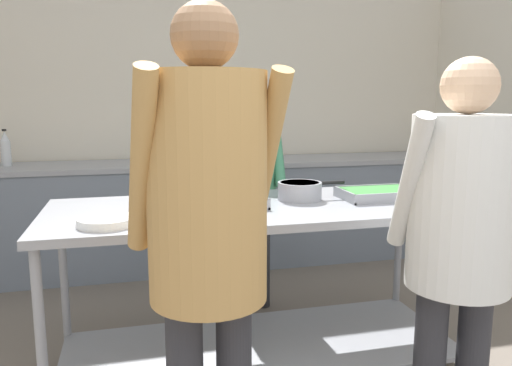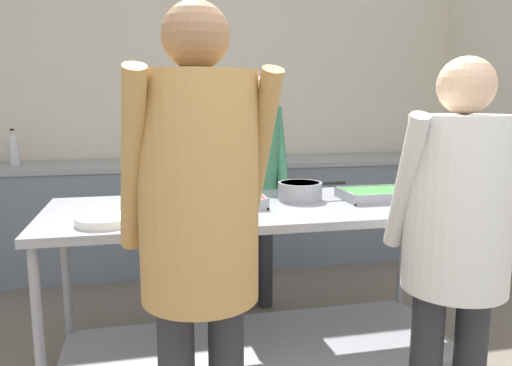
{
  "view_description": "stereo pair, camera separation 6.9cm",
  "coord_description": "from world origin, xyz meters",
  "px_view_note": "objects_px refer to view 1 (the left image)",
  "views": [
    {
      "loc": [
        -0.61,
        -1.03,
        1.44
      ],
      "look_at": [
        0.03,
        1.52,
        1.0
      ],
      "focal_mm": 35.0,
      "sensor_mm": 36.0,
      "label": 1
    },
    {
      "loc": [
        -0.55,
        -1.04,
        1.44
      ],
      "look_at": [
        0.03,
        1.52,
        1.0
      ],
      "focal_mm": 35.0,
      "sensor_mm": 36.0,
      "label": 2
    }
  ],
  "objects_px": {
    "sauce_pan": "(300,190)",
    "cook_behind_counter": "(253,167)",
    "plate_stack": "(106,221)",
    "guest_serving_right": "(460,223)",
    "broccoli_bowl": "(163,205)",
    "serving_tray_roast": "(226,201)",
    "water_bottle": "(6,149)",
    "guest_serving_left": "(207,216)",
    "serving_tray_vegetables": "(378,194)"
  },
  "relations": [
    {
      "from": "sauce_pan",
      "to": "cook_behind_counter",
      "type": "xyz_separation_m",
      "value": [
        -0.09,
        0.71,
        0.04
      ]
    },
    {
      "from": "broccoli_bowl",
      "to": "water_bottle",
      "type": "distance_m",
      "value": 2.21
    },
    {
      "from": "plate_stack",
      "to": "broccoli_bowl",
      "type": "bearing_deg",
      "value": 38.5
    },
    {
      "from": "serving_tray_roast",
      "to": "serving_tray_vegetables",
      "type": "bearing_deg",
      "value": -0.84
    },
    {
      "from": "broccoli_bowl",
      "to": "guest_serving_right",
      "type": "relative_size",
      "value": 0.12
    },
    {
      "from": "water_bottle",
      "to": "serving_tray_roast",
      "type": "bearing_deg",
      "value": -52.11
    },
    {
      "from": "plate_stack",
      "to": "guest_serving_left",
      "type": "distance_m",
      "value": 0.75
    },
    {
      "from": "broccoli_bowl",
      "to": "serving_tray_roast",
      "type": "xyz_separation_m",
      "value": [
        0.32,
        0.07,
        -0.01
      ]
    },
    {
      "from": "broccoli_bowl",
      "to": "serving_tray_vegetables",
      "type": "relative_size",
      "value": 0.46
    },
    {
      "from": "serving_tray_vegetables",
      "to": "guest_serving_right",
      "type": "relative_size",
      "value": 0.26
    },
    {
      "from": "broccoli_bowl",
      "to": "sauce_pan",
      "type": "xyz_separation_m",
      "value": [
        0.75,
        0.13,
        0.02
      ]
    },
    {
      "from": "plate_stack",
      "to": "cook_behind_counter",
      "type": "relative_size",
      "value": 0.16
    },
    {
      "from": "serving_tray_vegetables",
      "to": "water_bottle",
      "type": "bearing_deg",
      "value": 140.96
    },
    {
      "from": "serving_tray_roast",
      "to": "guest_serving_left",
      "type": "xyz_separation_m",
      "value": [
        -0.23,
        -0.92,
        0.14
      ]
    },
    {
      "from": "serving_tray_roast",
      "to": "sauce_pan",
      "type": "xyz_separation_m",
      "value": [
        0.42,
        0.06,
        0.03
      ]
    },
    {
      "from": "serving_tray_vegetables",
      "to": "water_bottle",
      "type": "xyz_separation_m",
      "value": [
        -2.28,
        1.85,
        0.13
      ]
    },
    {
      "from": "serving_tray_vegetables",
      "to": "cook_behind_counter",
      "type": "distance_m",
      "value": 0.94
    },
    {
      "from": "serving_tray_roast",
      "to": "cook_behind_counter",
      "type": "distance_m",
      "value": 0.84
    },
    {
      "from": "plate_stack",
      "to": "guest_serving_left",
      "type": "relative_size",
      "value": 0.15
    },
    {
      "from": "serving_tray_roast",
      "to": "sauce_pan",
      "type": "relative_size",
      "value": 1.02
    },
    {
      "from": "guest_serving_right",
      "to": "sauce_pan",
      "type": "bearing_deg",
      "value": 109.42
    },
    {
      "from": "broccoli_bowl",
      "to": "guest_serving_left",
      "type": "distance_m",
      "value": 0.87
    },
    {
      "from": "serving_tray_roast",
      "to": "serving_tray_vegetables",
      "type": "xyz_separation_m",
      "value": [
        0.85,
        -0.01,
        -0.0
      ]
    },
    {
      "from": "sauce_pan",
      "to": "cook_behind_counter",
      "type": "bearing_deg",
      "value": 97.43
    },
    {
      "from": "plate_stack",
      "to": "guest_serving_right",
      "type": "bearing_deg",
      "value": -24.04
    },
    {
      "from": "sauce_pan",
      "to": "guest_serving_right",
      "type": "distance_m",
      "value": 0.98
    },
    {
      "from": "plate_stack",
      "to": "water_bottle",
      "type": "distance_m",
      "value": 2.28
    },
    {
      "from": "plate_stack",
      "to": "guest_serving_right",
      "type": "height_order",
      "value": "guest_serving_right"
    },
    {
      "from": "serving_tray_vegetables",
      "to": "cook_behind_counter",
      "type": "bearing_deg",
      "value": 123.82
    },
    {
      "from": "serving_tray_roast",
      "to": "guest_serving_right",
      "type": "height_order",
      "value": "guest_serving_right"
    },
    {
      "from": "serving_tray_vegetables",
      "to": "guest_serving_left",
      "type": "relative_size",
      "value": 0.24
    },
    {
      "from": "plate_stack",
      "to": "sauce_pan",
      "type": "height_order",
      "value": "sauce_pan"
    },
    {
      "from": "plate_stack",
      "to": "guest_serving_right",
      "type": "distance_m",
      "value": 1.46
    },
    {
      "from": "water_bottle",
      "to": "plate_stack",
      "type": "bearing_deg",
      "value": -68.06
    },
    {
      "from": "cook_behind_counter",
      "to": "guest_serving_right",
      "type": "bearing_deg",
      "value": -75.61
    },
    {
      "from": "guest_serving_left",
      "to": "cook_behind_counter",
      "type": "height_order",
      "value": "guest_serving_left"
    },
    {
      "from": "water_bottle",
      "to": "broccoli_bowl",
      "type": "bearing_deg",
      "value": -59.86
    },
    {
      "from": "guest_serving_left",
      "to": "cook_behind_counter",
      "type": "bearing_deg",
      "value": 71.55
    },
    {
      "from": "broccoli_bowl",
      "to": "guest_serving_right",
      "type": "bearing_deg",
      "value": -36.62
    },
    {
      "from": "broccoli_bowl",
      "to": "guest_serving_left",
      "type": "relative_size",
      "value": 0.11
    },
    {
      "from": "serving_tray_vegetables",
      "to": "sauce_pan",
      "type": "bearing_deg",
      "value": 170.05
    },
    {
      "from": "guest_serving_right",
      "to": "water_bottle",
      "type": "height_order",
      "value": "guest_serving_right"
    },
    {
      "from": "guest_serving_left",
      "to": "cook_behind_counter",
      "type": "relative_size",
      "value": 1.09
    },
    {
      "from": "plate_stack",
      "to": "broccoli_bowl",
      "type": "relative_size",
      "value": 1.32
    },
    {
      "from": "broccoli_bowl",
      "to": "water_bottle",
      "type": "height_order",
      "value": "water_bottle"
    },
    {
      "from": "plate_stack",
      "to": "cook_behind_counter",
      "type": "distance_m",
      "value": 1.38
    },
    {
      "from": "guest_serving_left",
      "to": "sauce_pan",
      "type": "bearing_deg",
      "value": 56.3
    },
    {
      "from": "broccoli_bowl",
      "to": "guest_serving_left",
      "type": "bearing_deg",
      "value": -83.94
    },
    {
      "from": "cook_behind_counter",
      "to": "sauce_pan",
      "type": "bearing_deg",
      "value": -82.57
    },
    {
      "from": "sauce_pan",
      "to": "cook_behind_counter",
      "type": "relative_size",
      "value": 0.24
    }
  ]
}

